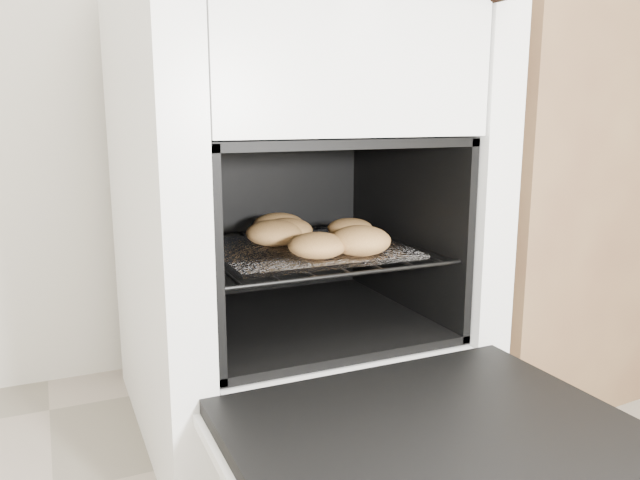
{
  "coord_description": "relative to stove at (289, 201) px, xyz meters",
  "views": [
    {
      "loc": [
        -0.64,
        -0.05,
        0.66
      ],
      "look_at": [
        -0.17,
        0.99,
        0.43
      ],
      "focal_mm": 35.0,
      "sensor_mm": 36.0,
      "label": 1
    }
  ],
  "objects": [
    {
      "name": "oven_rack",
      "position": [
        0.0,
        -0.07,
        -0.09
      ],
      "size": [
        0.46,
        0.45,
        0.01
      ],
      "color": "black",
      "rests_on": "stove"
    },
    {
      "name": "counter",
      "position": [
        0.84,
        0.07,
        0.01
      ],
      "size": [
        1.03,
        0.73,
        0.98
      ],
      "primitive_type": "cube",
      "rotation": [
        0.0,
        0.0,
        0.07
      ],
      "color": "brown",
      "rests_on": "ground"
    },
    {
      "name": "foil_sheet",
      "position": [
        0.0,
        -0.09,
        -0.08
      ],
      "size": [
        0.36,
        0.32,
        0.01
      ],
      "primitive_type": "cube",
      "color": "white",
      "rests_on": "oven_rack"
    },
    {
      "name": "oven_door",
      "position": [
        0.0,
        -0.54,
        -0.27
      ],
      "size": [
        0.57,
        0.45,
        0.04
      ],
      "color": "black",
      "rests_on": "stove"
    },
    {
      "name": "stove",
      "position": [
        0.0,
        0.0,
        0.0
      ],
      "size": [
        0.64,
        0.71,
        0.98
      ],
      "color": "white",
      "rests_on": "ground"
    },
    {
      "name": "baked_rolls",
      "position": [
        0.0,
        -0.09,
        -0.05
      ],
      "size": [
        0.31,
        0.35,
        0.05
      ],
      "color": "#BA874A",
      "rests_on": "foil_sheet"
    }
  ]
}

